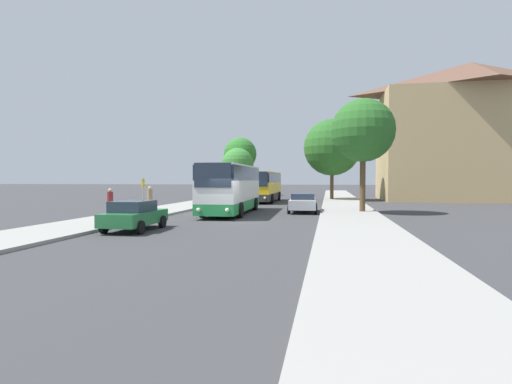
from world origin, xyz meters
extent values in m
plane|color=#38383A|center=(0.00, 0.00, 0.00)|extent=(300.00, 300.00, 0.00)
cube|color=gray|center=(-7.00, 0.00, 0.07)|extent=(4.00, 120.00, 0.15)
cube|color=gray|center=(7.00, 0.00, 0.07)|extent=(4.00, 120.00, 0.15)
cube|color=tan|center=(21.56, 26.75, 6.21)|extent=(19.63, 11.38, 12.41)
pyramid|color=brown|center=(21.56, 26.75, 14.12)|extent=(19.63, 11.38, 3.41)
cube|color=#238942|center=(-1.29, 4.79, 0.62)|extent=(2.79, 10.50, 0.70)
cube|color=silver|center=(-1.29, 4.79, 1.68)|extent=(2.79, 10.50, 1.40)
cube|color=#232D3D|center=(-1.29, 4.79, 2.85)|extent=(2.81, 10.29, 0.95)
cube|color=silver|center=(-1.29, 4.79, 3.39)|extent=(2.73, 10.29, 0.12)
cube|color=#232D3D|center=(-1.13, -0.46, 2.70)|extent=(2.23, 0.13, 1.45)
sphere|color=#F4EAC1|center=(-1.99, -0.50, 0.66)|extent=(0.24, 0.24, 0.24)
sphere|color=#F4EAC1|center=(-0.26, -0.45, 0.66)|extent=(0.24, 0.24, 0.24)
cylinder|color=black|center=(-2.43, 1.62, 0.50)|extent=(0.33, 1.01, 1.00)
cylinder|color=black|center=(0.05, 1.70, 0.50)|extent=(0.33, 1.01, 1.00)
cylinder|color=black|center=(-2.62, 7.88, 0.50)|extent=(0.33, 1.01, 1.00)
cylinder|color=black|center=(-0.14, 7.95, 0.50)|extent=(0.33, 1.01, 1.00)
cube|color=#2D2D2D|center=(-1.35, 19.61, 0.62)|extent=(2.66, 10.23, 0.70)
cube|color=yellow|center=(-1.35, 19.61, 1.55)|extent=(2.66, 10.23, 1.16)
cube|color=#232D3D|center=(-1.35, 19.61, 2.61)|extent=(2.69, 10.03, 0.95)
cube|color=yellow|center=(-1.35, 19.61, 3.14)|extent=(2.61, 10.03, 0.12)
cube|color=#232D3D|center=(-1.31, 14.47, 2.46)|extent=(2.33, 0.08, 1.45)
sphere|color=#F4EAC1|center=(-2.22, 14.44, 0.66)|extent=(0.24, 0.24, 0.24)
sphere|color=#F4EAC1|center=(-0.41, 14.45, 0.66)|extent=(0.24, 0.24, 0.24)
cylinder|color=black|center=(-2.62, 16.53, 0.50)|extent=(0.31, 1.00, 1.00)
cylinder|color=black|center=(-0.04, 16.55, 0.50)|extent=(0.31, 1.00, 1.00)
cylinder|color=black|center=(-2.67, 22.66, 0.50)|extent=(0.31, 1.00, 1.00)
cylinder|color=black|center=(-0.08, 22.68, 0.50)|extent=(0.31, 1.00, 1.00)
cube|color=#236B38|center=(-3.61, -5.20, 0.62)|extent=(1.82, 3.96, 0.61)
cube|color=#232D3D|center=(-3.61, -5.36, 1.18)|extent=(1.59, 2.07, 0.51)
cylinder|color=black|center=(-4.51, -3.99, 0.31)|extent=(0.21, 0.62, 0.62)
cylinder|color=black|center=(-2.73, -3.97, 0.31)|extent=(0.21, 0.62, 0.62)
cylinder|color=black|center=(-4.49, -6.43, 0.31)|extent=(0.21, 0.62, 0.62)
cylinder|color=black|center=(-2.71, -6.41, 0.31)|extent=(0.21, 0.62, 0.62)
cube|color=#B7B7BC|center=(3.69, 6.66, 0.64)|extent=(2.05, 4.63, 0.66)
cube|color=#232D3D|center=(3.68, 6.84, 1.19)|extent=(1.75, 2.43, 0.43)
cylinder|color=black|center=(4.68, 5.28, 0.31)|extent=(0.22, 0.63, 0.62)
cylinder|color=black|center=(2.79, 5.21, 0.31)|extent=(0.22, 0.63, 0.62)
cylinder|color=black|center=(4.58, 8.10, 0.31)|extent=(0.22, 0.63, 0.62)
cylinder|color=black|center=(2.69, 8.04, 0.31)|extent=(0.22, 0.63, 0.62)
cylinder|color=gray|center=(-6.47, 1.57, 1.34)|extent=(0.08, 0.08, 2.37)
cube|color=yellow|center=(-6.47, 1.57, 2.17)|extent=(0.03, 0.45, 0.60)
cylinder|color=#23232D|center=(-6.52, 2.65, 0.58)|extent=(0.30, 0.30, 0.87)
cylinder|color=olive|center=(-6.52, 2.65, 1.38)|extent=(0.36, 0.36, 0.72)
sphere|color=tan|center=(-6.52, 2.65, 1.86)|extent=(0.24, 0.24, 0.24)
cylinder|color=#23232D|center=(-7.83, -0.18, 0.56)|extent=(0.30, 0.30, 0.83)
cylinder|color=maroon|center=(-7.83, -0.18, 1.32)|extent=(0.36, 0.36, 0.69)
sphere|color=tan|center=(-7.83, -0.18, 1.78)|extent=(0.22, 0.22, 0.22)
cylinder|color=#47331E|center=(-7.09, 32.08, 1.54)|extent=(0.40, 0.40, 2.79)
sphere|color=#387F33|center=(-7.09, 32.08, 4.62)|extent=(4.48, 4.48, 4.48)
cylinder|color=#513D23|center=(-7.57, 35.84, 2.27)|extent=(0.40, 0.40, 4.25)
sphere|color=#2D7028|center=(-7.57, 35.84, 6.24)|extent=(4.93, 4.93, 4.93)
cylinder|color=#513D23|center=(5.93, 24.15, 1.92)|extent=(0.40, 0.40, 3.53)
sphere|color=#286023|center=(5.93, 24.15, 6.14)|extent=(6.54, 6.54, 6.54)
cylinder|color=#513D23|center=(7.96, 6.64, 2.21)|extent=(0.40, 0.40, 4.11)
sphere|color=#286023|center=(7.96, 6.64, 5.96)|extent=(4.52, 4.52, 4.52)
camera|label=1|loc=(5.55, -22.93, 2.48)|focal=28.00mm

